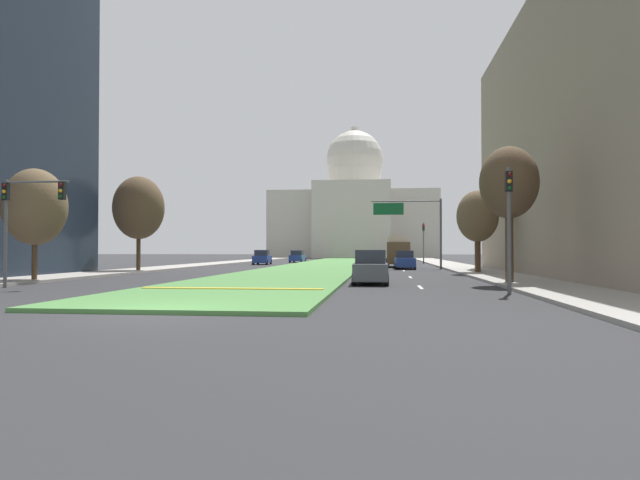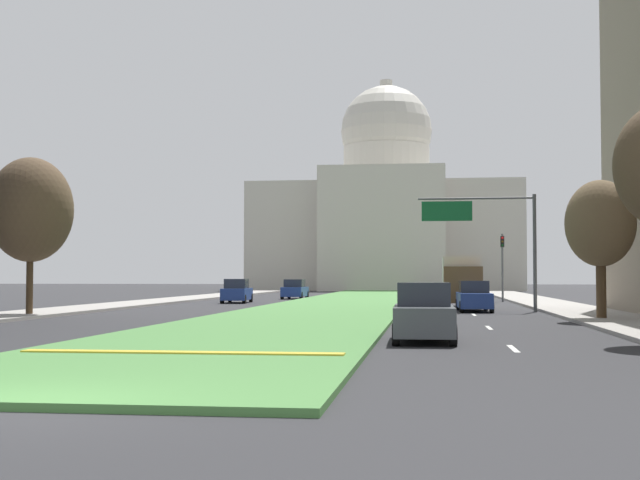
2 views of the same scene
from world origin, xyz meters
The scene contains 20 objects.
ground_plane centered at (0.00, 55.60, 0.00)m, with size 260.00×260.00×0.00m, color #2B2B2D.
grass_median centered at (0.00, 50.04, 0.07)m, with size 8.80×100.08×0.14m, color #4C8442.
median_curb_nose centered at (0.00, 8.12, 0.16)m, with size 7.92×0.50×0.04m, color gold.
lane_dashes_right centered at (8.23, 36.39, 0.00)m, with size 0.16×52.32×0.01m.
sidewalk_left centered at (-14.05, 44.48, 0.07)m, with size 4.00×100.08×0.15m, color #9E9991.
sidewalk_right centered at (14.05, 44.48, 0.07)m, with size 4.00×100.08×0.15m, color #9E9991.
capitol_building centered at (0.00, 110.35, 10.05)m, with size 36.82×26.54×30.18m.
traffic_light_near_left centered at (-10.71, 9.57, 3.80)m, with size 3.34×0.35×5.20m.
traffic_light_near_right centered at (11.55, 8.36, 3.31)m, with size 0.28×0.35×5.20m.
traffic_light_far_right centered at (11.55, 54.88, 3.31)m, with size 0.28×0.35×5.20m.
overhead_guide_sign centered at (9.29, 36.35, 4.69)m, with size 6.48×0.20×6.50m.
street_tree_left_near centered at (-12.97, 13.86, 4.20)m, with size 3.44×3.44×6.37m.
street_tree_right_near centered at (12.94, 14.51, 5.24)m, with size 2.99×2.99×7.18m.
street_tree_left_mid centered at (-13.34, 27.70, 5.21)m, with size 4.10×4.10×7.79m.
street_tree_right_mid centered at (13.47, 27.05, 4.27)m, with size 3.07×3.07×6.23m.
sedan_lead_stopped centered at (5.78, 14.31, 0.83)m, with size 1.90×4.16×1.80m.
sedan_midblock centered at (8.44, 36.64, 0.80)m, with size 1.91×4.68×1.71m.
sedan_distant centered at (-8.02, 49.73, 0.82)m, with size 2.08×4.42×1.76m.
sedan_far_horizon centered at (-5.44, 60.80, 0.79)m, with size 1.88×4.21×1.68m.
box_truck_delivery centered at (7.99, 43.07, 1.68)m, with size 2.40×6.40×3.20m.
Camera 1 is at (6.42, -14.54, 1.83)m, focal length 30.52 mm.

